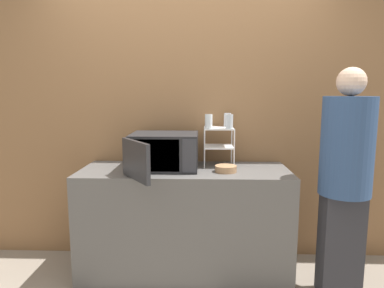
% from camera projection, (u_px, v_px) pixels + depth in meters
% --- Properties ---
extents(wall_back, '(8.00, 0.06, 2.60)m').
position_uv_depth(wall_back, '(187.00, 116.00, 3.10)').
color(wall_back, olive).
rests_on(wall_back, ground_plane).
extents(counter, '(1.70, 0.65, 0.89)m').
position_uv_depth(counter, '(185.00, 221.00, 2.86)').
color(counter, '#595654').
rests_on(counter, ground_plane).
extents(microwave, '(0.57, 0.80, 0.29)m').
position_uv_depth(microwave, '(163.00, 151.00, 2.79)').
color(microwave, '#262628').
rests_on(microwave, counter).
extents(dish_rack, '(0.25, 0.26, 0.33)m').
position_uv_depth(dish_rack, '(219.00, 138.00, 2.91)').
color(dish_rack, white).
rests_on(dish_rack, counter).
extents(glass_front_left, '(0.06, 0.06, 0.12)m').
position_uv_depth(glass_front_left, '(209.00, 121.00, 2.80)').
color(glass_front_left, silver).
rests_on(glass_front_left, dish_rack).
extents(glass_back_right, '(0.06, 0.06, 0.12)m').
position_uv_depth(glass_back_right, '(227.00, 120.00, 2.97)').
color(glass_back_right, silver).
rests_on(glass_back_right, dish_rack).
extents(glass_front_right, '(0.06, 0.06, 0.12)m').
position_uv_depth(glass_front_right, '(229.00, 121.00, 2.80)').
color(glass_front_right, silver).
rests_on(glass_front_right, dish_rack).
extents(bowl, '(0.17, 0.17, 0.05)m').
position_uv_depth(bowl, '(226.00, 169.00, 2.70)').
color(bowl, '#AD7F56').
rests_on(bowl, counter).
extents(person, '(0.37, 0.37, 1.69)m').
position_uv_depth(person, '(345.00, 172.00, 2.47)').
color(person, '#2D2D33').
rests_on(person, ground_plane).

